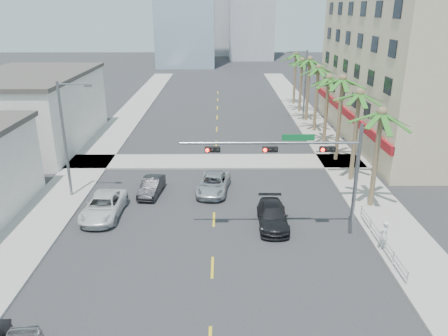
# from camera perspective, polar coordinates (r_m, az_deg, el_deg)

# --- Properties ---
(ground) EXTENTS (260.00, 260.00, 0.00)m
(ground) POSITION_cam_1_polar(r_m,az_deg,el_deg) (22.33, -1.72, -18.48)
(ground) COLOR #262628
(ground) RESTS_ON ground
(sidewalk_right) EXTENTS (4.00, 120.00, 0.15)m
(sidewalk_right) POSITION_cam_1_polar(r_m,az_deg,el_deg) (41.52, 15.67, -0.05)
(sidewalk_right) COLOR gray
(sidewalk_right) RESTS_ON ground
(sidewalk_left) EXTENTS (4.00, 120.00, 0.15)m
(sidewalk_left) POSITION_cam_1_polar(r_m,az_deg,el_deg) (41.82, -17.80, -0.13)
(sidewalk_left) COLOR gray
(sidewalk_left) RESTS_ON ground
(sidewalk_cross) EXTENTS (80.00, 4.00, 0.15)m
(sidewalk_cross) POSITION_cam_1_polar(r_m,az_deg,el_deg) (41.79, -1.10, 0.86)
(sidewalk_cross) COLOR gray
(sidewalk_cross) RESTS_ON ground
(building_right) EXTENTS (15.25, 28.00, 15.00)m
(building_right) POSITION_cam_1_polar(r_m,az_deg,el_deg) (52.44, 24.28, 11.46)
(building_right) COLOR #CBB18F
(building_right) RESTS_ON ground
(building_left_far) EXTENTS (11.00, 18.00, 7.20)m
(building_left_far) POSITION_cam_1_polar(r_m,az_deg,el_deg) (50.69, -23.84, 6.76)
(building_left_far) COLOR beige
(building_left_far) RESTS_ON ground
(traffic_signal_mast) EXTENTS (11.12, 0.54, 7.20)m
(traffic_signal_mast) POSITION_cam_1_polar(r_m,az_deg,el_deg) (27.39, 10.71, 0.93)
(traffic_signal_mast) COLOR slate
(traffic_signal_mast) RESTS_ON ground
(palm_tree_0) EXTENTS (4.80, 4.80, 7.80)m
(palm_tree_0) POSITION_cam_1_polar(r_m,az_deg,el_deg) (32.17, 19.90, 6.71)
(palm_tree_0) COLOR brown
(palm_tree_0) RESTS_ON ground
(palm_tree_1) EXTENTS (4.80, 4.80, 8.16)m
(palm_tree_1) POSITION_cam_1_polar(r_m,az_deg,el_deg) (36.92, 17.30, 9.18)
(palm_tree_1) COLOR brown
(palm_tree_1) RESTS_ON ground
(palm_tree_2) EXTENTS (4.80, 4.80, 8.52)m
(palm_tree_2) POSITION_cam_1_polar(r_m,az_deg,el_deg) (41.78, 15.27, 11.07)
(palm_tree_2) COLOR brown
(palm_tree_2) RESTS_ON ground
(palm_tree_3) EXTENTS (4.80, 4.80, 7.80)m
(palm_tree_3) POSITION_cam_1_polar(r_m,az_deg,el_deg) (46.86, 13.54, 11.29)
(palm_tree_3) COLOR brown
(palm_tree_3) RESTS_ON ground
(palm_tree_4) EXTENTS (4.80, 4.80, 8.16)m
(palm_tree_4) POSITION_cam_1_polar(r_m,az_deg,el_deg) (51.83, 12.24, 12.60)
(palm_tree_4) COLOR brown
(palm_tree_4) RESTS_ON ground
(palm_tree_5) EXTENTS (4.80, 4.80, 8.52)m
(palm_tree_5) POSITION_cam_1_polar(r_m,az_deg,el_deg) (56.84, 11.15, 13.67)
(palm_tree_5) COLOR brown
(palm_tree_5) RESTS_ON ground
(palm_tree_6) EXTENTS (4.80, 4.80, 7.80)m
(palm_tree_6) POSITION_cam_1_polar(r_m,az_deg,el_deg) (61.99, 10.18, 13.61)
(palm_tree_6) COLOR brown
(palm_tree_6) RESTS_ON ground
(palm_tree_7) EXTENTS (4.80, 4.80, 8.16)m
(palm_tree_7) POSITION_cam_1_polar(r_m,az_deg,el_deg) (67.05, 9.40, 14.44)
(palm_tree_7) COLOR brown
(palm_tree_7) RESTS_ON ground
(streetlight_left) EXTENTS (2.55, 0.25, 9.00)m
(streetlight_left) POSITION_cam_1_polar(r_m,az_deg,el_deg) (34.61, -19.87, 4.13)
(streetlight_left) COLOR slate
(streetlight_left) RESTS_ON ground
(streetlight_right) EXTENTS (2.55, 0.25, 9.00)m
(streetlight_right) POSITION_cam_1_polar(r_m,az_deg,el_deg) (57.09, 10.36, 10.99)
(streetlight_right) COLOR slate
(streetlight_right) RESTS_ON ground
(guardrail) EXTENTS (0.08, 8.08, 1.00)m
(guardrail) POSITION_cam_1_polar(r_m,az_deg,el_deg) (28.65, 19.86, -8.71)
(guardrail) COLOR silver
(guardrail) RESTS_ON ground
(car_parked_far) EXTENTS (2.62, 5.41, 1.48)m
(car_parked_far) POSITION_cam_1_polar(r_m,az_deg,el_deg) (32.09, -15.45, -4.86)
(car_parked_far) COLOR silver
(car_parked_far) RESTS_ON ground
(car_lane_left) EXTENTS (1.82, 4.11, 1.31)m
(car_lane_left) POSITION_cam_1_polar(r_m,az_deg,el_deg) (34.99, -9.45, -2.37)
(car_lane_left) COLOR black
(car_lane_left) RESTS_ON ground
(car_lane_center) EXTENTS (2.96, 5.27, 1.39)m
(car_lane_center) POSITION_cam_1_polar(r_m,az_deg,el_deg) (34.91, -1.40, -2.07)
(car_lane_center) COLOR silver
(car_lane_center) RESTS_ON ground
(car_lane_right) EXTENTS (2.03, 4.85, 1.40)m
(car_lane_right) POSITION_cam_1_polar(r_m,az_deg,el_deg) (29.88, 6.37, -6.23)
(car_lane_right) COLOR black
(car_lane_right) RESTS_ON ground
(pedestrian) EXTENTS (0.80, 0.69, 1.85)m
(pedestrian) POSITION_cam_1_polar(r_m,az_deg,el_deg) (28.25, 20.13, -8.25)
(pedestrian) COLOR white
(pedestrian) RESTS_ON sidewalk_right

